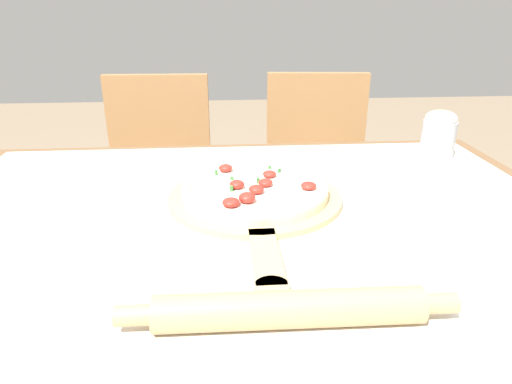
# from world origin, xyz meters

# --- Properties ---
(dining_table) EXTENTS (1.32, 1.02, 0.76)m
(dining_table) POSITION_xyz_m (0.00, 0.00, 0.66)
(dining_table) COLOR brown
(dining_table) RESTS_ON ground_plane
(towel_cloth) EXTENTS (1.24, 0.94, 0.00)m
(towel_cloth) POSITION_xyz_m (0.00, 0.00, 0.77)
(towel_cloth) COLOR silver
(towel_cloth) RESTS_ON dining_table
(pizza_peel) EXTENTS (0.35, 0.52, 0.01)m
(pizza_peel) POSITION_xyz_m (0.02, 0.08, 0.77)
(pizza_peel) COLOR tan
(pizza_peel) RESTS_ON towel_cloth
(pizza) EXTENTS (0.29, 0.29, 0.04)m
(pizza) POSITION_xyz_m (0.02, 0.10, 0.79)
(pizza) COLOR beige
(pizza) RESTS_ON pizza_peel
(rolling_pin) EXTENTS (0.42, 0.05, 0.05)m
(rolling_pin) POSITION_xyz_m (0.03, -0.29, 0.79)
(rolling_pin) COLOR tan
(rolling_pin) RESTS_ON towel_cloth
(chair_left) EXTENTS (0.41, 0.41, 0.90)m
(chair_left) POSITION_xyz_m (-0.28, 0.87, 0.52)
(chair_left) COLOR #A37547
(chair_left) RESTS_ON ground_plane
(chair_right) EXTENTS (0.43, 0.43, 0.90)m
(chair_right) POSITION_xyz_m (0.31, 0.87, 0.52)
(chair_right) COLOR #A37547
(chair_right) RESTS_ON ground_plane
(flour_cup) EXTENTS (0.08, 0.08, 0.12)m
(flour_cup) POSITION_xyz_m (0.51, 0.34, 0.83)
(flour_cup) COLOR #B2B7BC
(flour_cup) RESTS_ON towel_cloth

